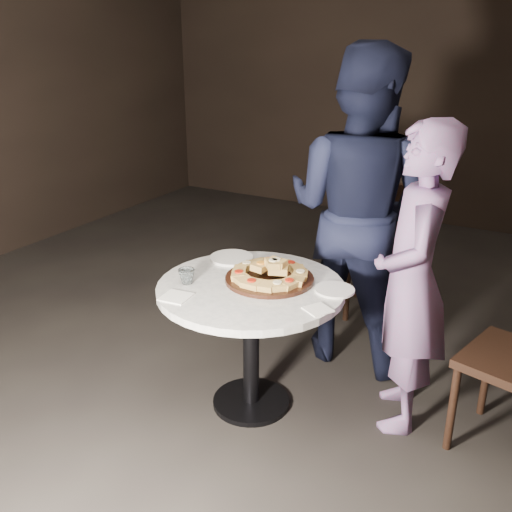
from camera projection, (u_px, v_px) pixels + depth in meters
The scene contains 12 objects.
floor at pixel (265, 402), 2.95m from camera, with size 7.00×7.00×0.00m, color black.
table at pixel (251, 308), 2.75m from camera, with size 1.19×1.19×0.67m.
serving_board at pixel (269, 279), 2.75m from camera, with size 0.43×0.43×0.02m, color black.
focaccia_pile at pixel (270, 272), 2.73m from camera, with size 0.38×0.38×0.10m.
plate_left at pixel (232, 258), 3.01m from camera, with size 0.23×0.23×0.01m, color white.
plate_right at pixel (335, 290), 2.64m from camera, with size 0.19×0.19×0.01m, color white.
water_glass at pixel (187, 276), 2.70m from camera, with size 0.08×0.08×0.07m, color silver.
napkin_near at pixel (176, 297), 2.57m from camera, with size 0.12×0.12×0.01m, color white.
napkin_far at pixel (318, 310), 2.45m from camera, with size 0.10×0.10×0.01m, color white.
chair_far at pixel (383, 241), 3.63m from camera, with size 0.52×0.54×0.96m.
diner_navy at pixel (357, 211), 3.12m from camera, with size 0.85×0.67×1.76m, color black.
diner_teal at pixel (412, 281), 2.59m from camera, with size 0.53×0.35×1.46m, color slate.
Camera 1 is at (1.17, -2.18, 1.78)m, focal length 40.00 mm.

